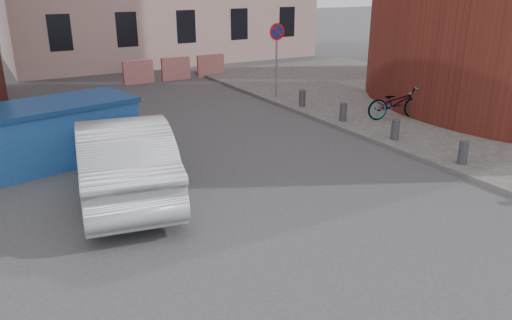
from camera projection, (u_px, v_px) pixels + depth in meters
ground at (272, 257)px, 8.05m from camera, size 120.00×120.00×0.00m
sidewalk at (473, 117)px, 15.96m from camera, size 9.00×24.00×0.12m
no_parking_sign at (277, 45)px, 17.90m from camera, size 0.60×0.09×2.65m
bollards at (395, 130)px, 13.49m from camera, size 0.22×9.02×0.55m
barriers at (176, 69)px, 22.08m from camera, size 4.70×0.18×1.00m
dumpster at (60, 131)px, 12.13m from camera, size 3.83×2.52×1.48m
silver_car at (123, 156)px, 10.24m from camera, size 2.58×5.18×1.63m
bicycle at (396, 103)px, 15.47m from camera, size 2.00×1.10×0.99m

